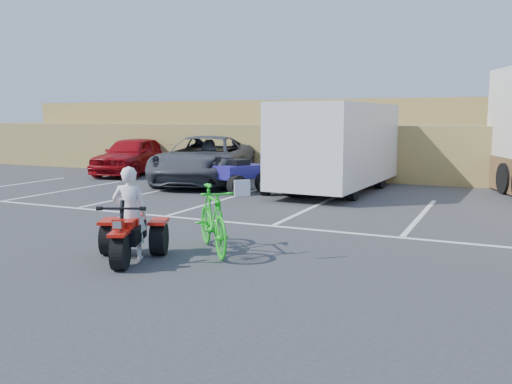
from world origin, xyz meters
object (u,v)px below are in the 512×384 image
at_px(quad_atv_blue, 239,192).
at_px(red_car, 132,156).
at_px(green_dirt_bike, 213,219).
at_px(grey_pickup, 205,160).
at_px(quad_atv_green, 285,194).
at_px(red_trike_atv, 129,261).
at_px(rider, 130,213).
at_px(cargo_trailer, 337,145).

bearing_deg(quad_atv_blue, red_car, 176.77).
distance_m(green_dirt_bike, grey_pickup, 9.95).
distance_m(green_dirt_bike, quad_atv_green, 7.27).
xyz_separation_m(red_trike_atv, red_car, (-8.24, 10.85, 0.76)).
xyz_separation_m(red_trike_atv, rider, (-0.06, 0.14, 0.76)).
bearing_deg(red_trike_atv, cargo_trailer, 61.55).
distance_m(grey_pickup, quad_atv_blue, 2.77).
xyz_separation_m(cargo_trailer, quad_atv_blue, (-2.73, -1.26, -1.46)).
xyz_separation_m(grey_pickup, quad_atv_green, (3.60, -1.45, -0.82)).
bearing_deg(green_dirt_bike, quad_atv_blue, 71.48).
bearing_deg(cargo_trailer, quad_atv_green, -135.50).
bearing_deg(red_car, quad_atv_green, -29.63).
relative_size(green_dirt_bike, quad_atv_green, 1.32).
distance_m(rider, green_dirt_bike, 1.39).
height_order(grey_pickup, red_car, grey_pickup).
distance_m(grey_pickup, quad_atv_green, 3.96).
bearing_deg(grey_pickup, cargo_trailer, -18.24).
distance_m(red_trike_atv, red_car, 13.65).
height_order(red_trike_atv, quad_atv_green, red_trike_atv).
bearing_deg(rider, red_car, -76.73).
xyz_separation_m(grey_pickup, red_car, (-4.08, 1.23, -0.06)).
xyz_separation_m(red_trike_atv, green_dirt_bike, (0.94, 1.08, 0.57)).
distance_m(red_car, quad_atv_green, 8.17).
height_order(red_car, quad_atv_blue, red_car).
bearing_deg(rider, grey_pickup, -90.72).
distance_m(red_trike_atv, quad_atv_green, 8.19).
bearing_deg(green_dirt_bike, red_car, 91.62).
bearing_deg(red_car, grey_pickup, -27.22).
relative_size(rider, grey_pickup, 0.26).
xyz_separation_m(red_trike_atv, quad_atv_blue, (-2.02, 8.04, 0.00)).
bearing_deg(quad_atv_blue, red_trike_atv, -54.77).
bearing_deg(grey_pickup, rider, -81.12).
bearing_deg(cargo_trailer, red_trike_atv, -91.49).
xyz_separation_m(red_trike_atv, grey_pickup, (-4.15, 9.62, 0.82)).
relative_size(red_trike_atv, grey_pickup, 0.25).
bearing_deg(red_trike_atv, quad_atv_green, 69.81).
height_order(cargo_trailer, quad_atv_blue, cargo_trailer).
height_order(grey_pickup, quad_atv_green, grey_pickup).
bearing_deg(rider, red_trike_atv, 90.00).
bearing_deg(grey_pickup, quad_atv_green, -36.35).
distance_m(red_trike_atv, cargo_trailer, 9.44).
xyz_separation_m(rider, quad_atv_green, (-0.49, 8.04, -0.76)).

